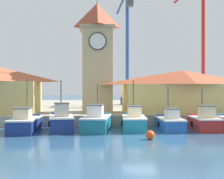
{
  "coord_description": "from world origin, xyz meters",
  "views": [
    {
      "loc": [
        -3.92,
        -23.07,
        3.6
      ],
      "look_at": [
        -1.41,
        8.35,
        3.5
      ],
      "focal_mm": 50.0,
      "sensor_mm": 36.0,
      "label": 1
    }
  ],
  "objects_px": {
    "fishing_boat_center": "(170,122)",
    "fishing_boat_left_inner": "(97,121)",
    "clock_tower": "(97,54)",
    "fishing_boat_left_outer": "(61,121)",
    "fishing_boat_mid_right": "(204,121)",
    "port_crane_far": "(127,60)",
    "fishing_boat_mid_left": "(134,121)",
    "port_crane_near": "(203,53)",
    "warehouse_right": "(183,91)",
    "mooring_buoy": "(150,135)",
    "fishing_boat_far_left": "(25,123)"
  },
  "relations": [
    {
      "from": "fishing_boat_center",
      "to": "fishing_boat_left_inner",
      "type": "bearing_deg",
      "value": 178.33
    },
    {
      "from": "fishing_boat_center",
      "to": "clock_tower",
      "type": "relative_size",
      "value": 0.35
    },
    {
      "from": "fishing_boat_left_outer",
      "to": "fishing_boat_mid_right",
      "type": "height_order",
      "value": "fishing_boat_left_outer"
    },
    {
      "from": "fishing_boat_left_outer",
      "to": "port_crane_far",
      "type": "distance_m",
      "value": 25.26
    },
    {
      "from": "fishing_boat_left_inner",
      "to": "fishing_boat_mid_left",
      "type": "xyz_separation_m",
      "value": [
        3.21,
        0.03,
        -0.03
      ]
    },
    {
      "from": "fishing_boat_mid_left",
      "to": "port_crane_far",
      "type": "distance_m",
      "value": 23.78
    },
    {
      "from": "port_crane_near",
      "to": "warehouse_right",
      "type": "bearing_deg",
      "value": -117.59
    },
    {
      "from": "fishing_boat_mid_right",
      "to": "mooring_buoy",
      "type": "bearing_deg",
      "value": -140.76
    },
    {
      "from": "fishing_boat_far_left",
      "to": "clock_tower",
      "type": "bearing_deg",
      "value": 53.01
    },
    {
      "from": "fishing_boat_mid_right",
      "to": "fishing_boat_mid_left",
      "type": "bearing_deg",
      "value": 175.98
    },
    {
      "from": "clock_tower",
      "to": "warehouse_right",
      "type": "height_order",
      "value": "clock_tower"
    },
    {
      "from": "fishing_boat_left_outer",
      "to": "fishing_boat_mid_left",
      "type": "xyz_separation_m",
      "value": [
        6.2,
        0.14,
        -0.07
      ]
    },
    {
      "from": "fishing_boat_left_outer",
      "to": "port_crane_near",
      "type": "bearing_deg",
      "value": 46.23
    },
    {
      "from": "fishing_boat_left_inner",
      "to": "port_crane_far",
      "type": "bearing_deg",
      "value": 76.18
    },
    {
      "from": "port_crane_far",
      "to": "fishing_boat_left_outer",
      "type": "bearing_deg",
      "value": -110.68
    },
    {
      "from": "fishing_boat_center",
      "to": "fishing_boat_far_left",
      "type": "bearing_deg",
      "value": -179.03
    },
    {
      "from": "fishing_boat_mid_right",
      "to": "fishing_boat_left_inner",
      "type": "bearing_deg",
      "value": 177.53
    },
    {
      "from": "port_crane_near",
      "to": "port_crane_far",
      "type": "xyz_separation_m",
      "value": [
        -11.79,
        1.39,
        -0.96
      ]
    },
    {
      "from": "fishing_boat_far_left",
      "to": "fishing_boat_mid_left",
      "type": "xyz_separation_m",
      "value": [
        9.13,
        0.42,
        0.03
      ]
    },
    {
      "from": "fishing_boat_left_outer",
      "to": "mooring_buoy",
      "type": "bearing_deg",
      "value": -36.75
    },
    {
      "from": "port_crane_far",
      "to": "mooring_buoy",
      "type": "relative_size",
      "value": 28.73
    },
    {
      "from": "clock_tower",
      "to": "port_crane_near",
      "type": "bearing_deg",
      "value": 37.87
    },
    {
      "from": "fishing_boat_mid_left",
      "to": "fishing_boat_far_left",
      "type": "bearing_deg",
      "value": -177.37
    },
    {
      "from": "fishing_boat_mid_left",
      "to": "port_crane_far",
      "type": "bearing_deg",
      "value": 84.08
    },
    {
      "from": "fishing_boat_center",
      "to": "warehouse_right",
      "type": "distance_m",
      "value": 7.35
    },
    {
      "from": "port_crane_near",
      "to": "fishing_boat_far_left",
      "type": "bearing_deg",
      "value": -137.24
    },
    {
      "from": "fishing_boat_far_left",
      "to": "fishing_boat_mid_right",
      "type": "distance_m",
      "value": 15.23
    },
    {
      "from": "fishing_boat_center",
      "to": "fishing_boat_mid_right",
      "type": "bearing_deg",
      "value": -4.17
    },
    {
      "from": "fishing_boat_far_left",
      "to": "fishing_boat_left_outer",
      "type": "xyz_separation_m",
      "value": [
        2.93,
        0.28,
        0.11
      ]
    },
    {
      "from": "clock_tower",
      "to": "port_crane_far",
      "type": "relative_size",
      "value": 0.74
    },
    {
      "from": "fishing_boat_mid_left",
      "to": "clock_tower",
      "type": "xyz_separation_m",
      "value": [
        -2.92,
        7.83,
        6.64
      ]
    },
    {
      "from": "fishing_boat_mid_right",
      "to": "clock_tower",
      "type": "xyz_separation_m",
      "value": [
        -9.01,
        8.26,
        6.66
      ]
    },
    {
      "from": "clock_tower",
      "to": "warehouse_right",
      "type": "distance_m",
      "value": 10.15
    },
    {
      "from": "warehouse_right",
      "to": "mooring_buoy",
      "type": "xyz_separation_m",
      "value": [
        -5.78,
        -10.98,
        -3.02
      ]
    },
    {
      "from": "fishing_boat_left_outer",
      "to": "fishing_boat_left_inner",
      "type": "relative_size",
      "value": 0.83
    },
    {
      "from": "mooring_buoy",
      "to": "clock_tower",
      "type": "bearing_deg",
      "value": 104.44
    },
    {
      "from": "warehouse_right",
      "to": "port_crane_far",
      "type": "height_order",
      "value": "port_crane_far"
    },
    {
      "from": "fishing_boat_mid_right",
      "to": "warehouse_right",
      "type": "height_order",
      "value": "warehouse_right"
    },
    {
      "from": "warehouse_right",
      "to": "port_crane_near",
      "type": "height_order",
      "value": "port_crane_near"
    },
    {
      "from": "fishing_boat_far_left",
      "to": "fishing_boat_left_inner",
      "type": "relative_size",
      "value": 0.94
    },
    {
      "from": "fishing_boat_left_outer",
      "to": "warehouse_right",
      "type": "distance_m",
      "value": 14.02
    },
    {
      "from": "fishing_boat_left_outer",
      "to": "fishing_boat_mid_left",
      "type": "relative_size",
      "value": 0.92
    },
    {
      "from": "fishing_boat_far_left",
      "to": "port_crane_near",
      "type": "relative_size",
      "value": 0.25
    },
    {
      "from": "mooring_buoy",
      "to": "fishing_boat_left_inner",
      "type": "bearing_deg",
      "value": 125.59
    },
    {
      "from": "fishing_boat_left_outer",
      "to": "fishing_boat_center",
      "type": "bearing_deg",
      "value": -0.45
    },
    {
      "from": "port_crane_far",
      "to": "fishing_boat_left_inner",
      "type": "bearing_deg",
      "value": -103.82
    },
    {
      "from": "clock_tower",
      "to": "port_crane_far",
      "type": "distance_m",
      "value": 15.57
    },
    {
      "from": "fishing_boat_mid_left",
      "to": "mooring_buoy",
      "type": "xyz_separation_m",
      "value": [
        0.41,
        -5.07,
        -0.44
      ]
    },
    {
      "from": "fishing_boat_mid_left",
      "to": "warehouse_right",
      "type": "xyz_separation_m",
      "value": [
        6.19,
        5.91,
        2.58
      ]
    },
    {
      "from": "fishing_boat_center",
      "to": "warehouse_right",
      "type": "bearing_deg",
      "value": 63.32
    }
  ]
}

